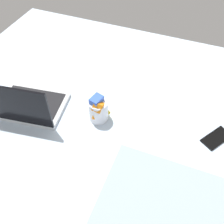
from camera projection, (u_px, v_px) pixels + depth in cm
name	position (u px, v px, depth cm)	size (l,w,h in cm)	color
bed_mattress	(108.00, 114.00, 135.90)	(180.00, 140.00, 18.00)	silver
laptop	(27.00, 105.00, 121.85)	(35.99, 27.55, 23.00)	#B7BABC
snack_cup	(98.00, 109.00, 117.59)	(9.89, 10.82, 13.74)	silver
cell_phone	(216.00, 138.00, 114.06)	(6.80, 14.00, 0.80)	black
pillow	(177.00, 223.00, 84.12)	(52.00, 36.00, 13.00)	#8C9EB7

